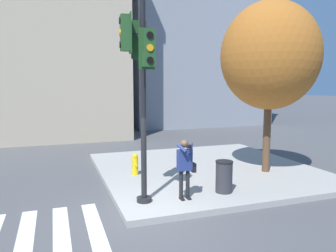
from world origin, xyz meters
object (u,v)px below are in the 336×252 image
at_px(street_tree, 270,56).
at_px(trash_bin, 224,177).
at_px(traffic_signal_pole, 140,69).
at_px(fire_hydrant, 135,164).
at_px(person_photographer, 185,164).

bearing_deg(street_tree, trash_bin, -148.75).
relative_size(street_tree, trash_bin, 6.45).
height_order(traffic_signal_pole, street_tree, street_tree).
bearing_deg(fire_hydrant, trash_bin, -53.36).
xyz_separation_m(traffic_signal_pole, trash_bin, (2.55, -0.02, -3.13)).
bearing_deg(trash_bin, traffic_signal_pole, 179.45).
bearing_deg(traffic_signal_pole, trash_bin, -0.55).
bearing_deg(fire_hydrant, street_tree, -13.71).
xyz_separation_m(traffic_signal_pole, street_tree, (5.19, 1.58, 0.60)).
bearing_deg(traffic_signal_pole, person_photographer, -7.74).
height_order(person_photographer, fire_hydrant, person_photographer).
relative_size(traffic_signal_pole, trash_bin, 5.80).
relative_size(person_photographer, fire_hydrant, 2.16).
bearing_deg(person_photographer, trash_bin, 6.25).
distance_m(traffic_signal_pole, person_photographer, 2.88).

